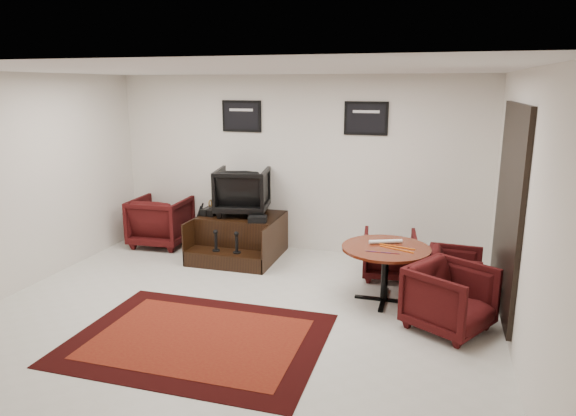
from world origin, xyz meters
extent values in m
plane|color=beige|center=(0.00, 0.00, 0.00)|extent=(6.00, 6.00, 0.00)
cube|color=silver|center=(0.00, 2.50, 1.40)|extent=(6.00, 0.02, 2.80)
cube|color=silver|center=(0.00, -2.50, 1.40)|extent=(6.00, 0.02, 2.80)
cube|color=silver|center=(-3.00, 0.00, 1.40)|extent=(0.02, 5.00, 2.80)
cube|color=silver|center=(3.00, 0.00, 1.40)|extent=(0.02, 5.00, 2.80)
cube|color=white|center=(0.00, 0.00, 2.80)|extent=(6.00, 5.00, 0.02)
cube|color=black|center=(2.97, 0.70, 1.30)|extent=(0.05, 1.90, 2.30)
cube|color=black|center=(2.96, 0.70, 1.30)|extent=(0.02, 1.72, 2.12)
cube|color=black|center=(2.97, 0.70, 1.30)|extent=(0.03, 0.05, 2.12)
cube|color=black|center=(-0.90, 2.48, 2.15)|extent=(0.66, 0.03, 0.50)
cube|color=black|center=(-0.90, 2.46, 2.15)|extent=(0.58, 0.01, 0.42)
cube|color=silver|center=(-0.90, 2.46, 2.25)|extent=(0.40, 0.00, 0.04)
cube|color=black|center=(1.10, 2.48, 2.15)|extent=(0.66, 0.03, 0.50)
cube|color=black|center=(1.10, 2.46, 2.15)|extent=(0.58, 0.01, 0.42)
cube|color=silver|center=(1.10, 2.46, 2.25)|extent=(0.40, 0.00, 0.04)
cube|color=black|center=(-0.15, -0.82, 0.00)|extent=(2.64, 1.98, 0.01)
cube|color=#5E110D|center=(-0.15, -0.82, 0.01)|extent=(2.17, 1.51, 0.01)
cube|color=black|center=(-0.74, 1.99, 0.32)|extent=(1.24, 0.92, 0.64)
cube|color=black|center=(-0.74, 1.34, 0.12)|extent=(1.24, 0.37, 0.23)
cube|color=black|center=(-1.36, 1.80, 0.32)|extent=(0.02, 1.29, 0.64)
cube|color=black|center=(-0.12, 1.80, 0.32)|extent=(0.02, 1.29, 0.64)
cylinder|color=black|center=(-0.91, 1.34, 0.24)|extent=(0.11, 0.11, 0.02)
cylinder|color=black|center=(-0.91, 1.34, 0.37)|extent=(0.04, 0.04, 0.24)
sphere|color=black|center=(-0.91, 1.34, 0.53)|extent=(0.07, 0.07, 0.07)
cylinder|color=black|center=(-0.57, 1.34, 0.24)|extent=(0.11, 0.11, 0.02)
cylinder|color=black|center=(-0.57, 1.34, 0.37)|extent=(0.04, 0.04, 0.24)
sphere|color=black|center=(-0.57, 1.34, 0.53)|extent=(0.07, 0.07, 0.07)
imported|color=black|center=(-0.74, 2.04, 1.05)|extent=(0.91, 0.87, 0.81)
cube|color=black|center=(-1.27, 1.85, 0.70)|extent=(0.12, 0.29, 0.11)
cube|color=black|center=(-1.15, 1.84, 0.70)|extent=(0.12, 0.29, 0.11)
cube|color=black|center=(-0.35, 1.63, 0.69)|extent=(0.30, 0.24, 0.09)
imported|color=black|center=(-2.22, 2.05, 0.45)|extent=(0.91, 0.86, 0.90)
cylinder|color=#441609|center=(1.64, 0.75, 0.69)|extent=(1.08, 1.08, 0.03)
cylinder|color=black|center=(1.64, 0.75, 0.36)|extent=(0.09, 0.09, 0.64)
cube|color=black|center=(1.64, 0.75, 0.01)|extent=(0.72, 0.06, 0.03)
cube|color=black|center=(1.64, 0.75, 0.01)|extent=(0.06, 0.72, 0.03)
imported|color=black|center=(1.61, 1.60, 0.36)|extent=(0.78, 0.74, 0.73)
imported|color=black|center=(2.47, 1.15, 0.34)|extent=(0.66, 0.70, 0.68)
imported|color=black|center=(2.40, 0.17, 0.40)|extent=(1.04, 1.05, 0.81)
cylinder|color=silver|center=(1.62, 0.89, 0.73)|extent=(0.41, 0.21, 0.05)
cylinder|color=orange|center=(1.77, 0.68, 0.71)|extent=(0.42, 0.18, 0.01)
cylinder|color=orange|center=(1.77, 0.78, 0.71)|extent=(0.44, 0.12, 0.01)
cylinder|color=#4C1933|center=(1.47, 0.51, 0.71)|extent=(0.10, 0.01, 0.01)
cylinder|color=#4C1933|center=(1.53, 0.51, 0.71)|extent=(0.10, 0.01, 0.01)
cylinder|color=#4C1933|center=(1.59, 0.51, 0.71)|extent=(0.10, 0.01, 0.01)
cylinder|color=#4C1933|center=(1.65, 0.51, 0.71)|extent=(0.10, 0.01, 0.01)
cylinder|color=#4C1933|center=(1.71, 0.51, 0.71)|extent=(0.10, 0.01, 0.01)
cylinder|color=#4C1933|center=(1.77, 0.51, 0.71)|extent=(0.10, 0.01, 0.01)
camera|label=1|loc=(2.17, -5.34, 2.64)|focal=32.00mm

